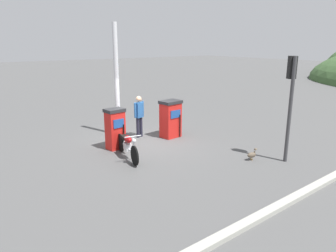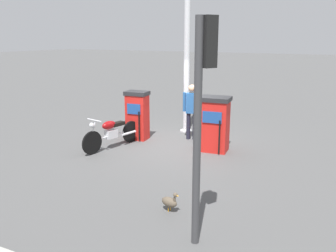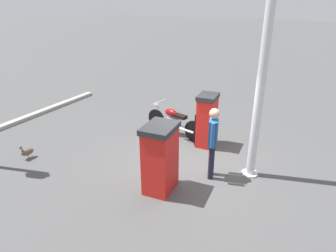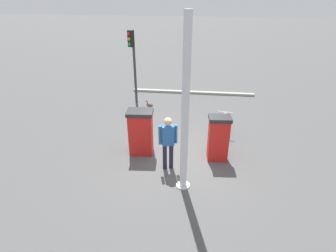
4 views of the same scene
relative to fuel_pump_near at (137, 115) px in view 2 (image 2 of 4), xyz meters
The scene contains 8 objects.
ground_plane 1.51m from the fuel_pump_near, 93.61° to the left, with size 120.00×120.00×0.00m, color #4C4C4C.
fuel_pump_near is the anchor object (origin of this frame).
fuel_pump_far 2.57m from the fuel_pump_near, 90.01° to the left, with size 0.72×0.91×1.56m.
motorcycle_near_pump 1.21m from the fuel_pump_near, ahead, with size 2.15×0.71×0.97m.
attendant_person 1.73m from the fuel_pump_near, 117.39° to the left, with size 0.30×0.57×1.75m.
wandering_duck 5.00m from the fuel_pump_near, 39.39° to the left, with size 0.23×0.41×0.41m.
roadside_traffic_light 6.25m from the fuel_pump_near, 41.80° to the left, with size 0.39×0.31×3.48m.
canopy_support_pole 2.38m from the fuel_pump_near, 149.04° to the left, with size 0.40×0.40×4.68m.
Camera 2 is at (9.35, 4.70, 3.20)m, focal length 38.26 mm.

